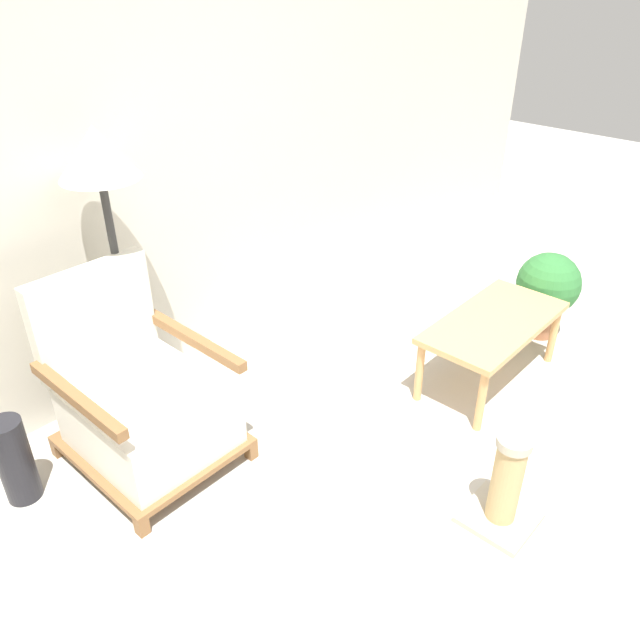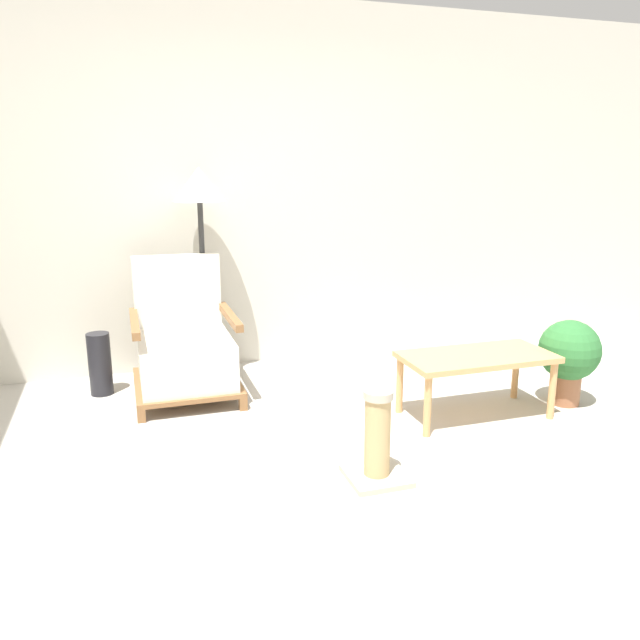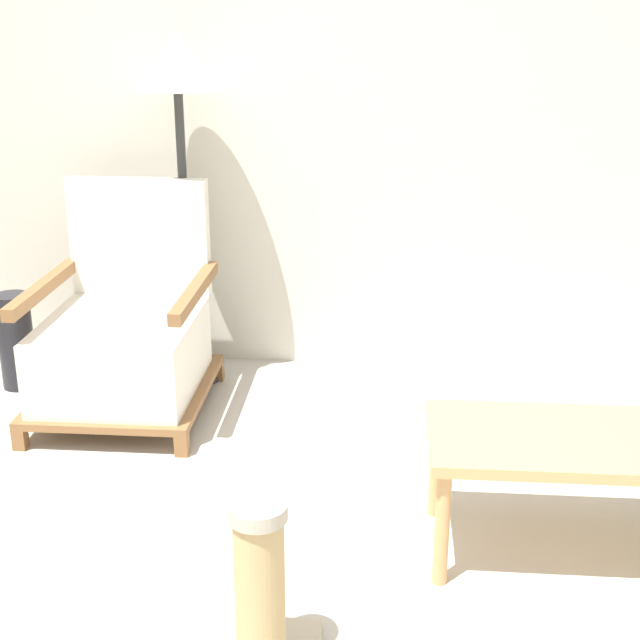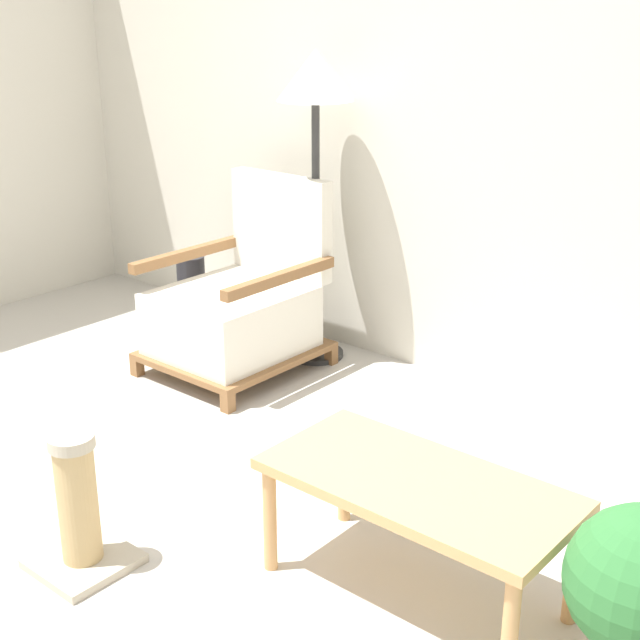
% 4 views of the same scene
% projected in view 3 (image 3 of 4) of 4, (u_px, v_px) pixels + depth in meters
% --- Properties ---
extents(wall_back, '(8.00, 0.06, 2.70)m').
position_uv_depth(wall_back, '(294.00, 68.00, 3.84)').
color(wall_back, beige).
rests_on(wall_back, ground_plane).
extents(armchair, '(0.68, 0.77, 0.92)m').
position_uv_depth(armchair, '(125.00, 339.00, 3.66)').
color(armchair, brown).
rests_on(armchair, ground_plane).
extents(floor_lamp, '(0.36, 0.36, 1.51)m').
position_uv_depth(floor_lamp, '(178.00, 90.00, 3.65)').
color(floor_lamp, '#2D2D2D').
rests_on(floor_lamp, ground_plane).
extents(coffee_table, '(0.93, 0.46, 0.40)m').
position_uv_depth(coffee_table, '(585.00, 451.00, 2.65)').
color(coffee_table, tan).
rests_on(coffee_table, ground_plane).
extents(vase, '(0.15, 0.15, 0.43)m').
position_uv_depth(vase, '(16.00, 341.00, 3.91)').
color(vase, black).
rests_on(vase, ground_plane).
extents(scratching_post, '(0.29, 0.29, 0.47)m').
position_uv_depth(scratching_post, '(260.00, 600.00, 2.24)').
color(scratching_post, '#B2A893').
rests_on(scratching_post, ground_plane).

